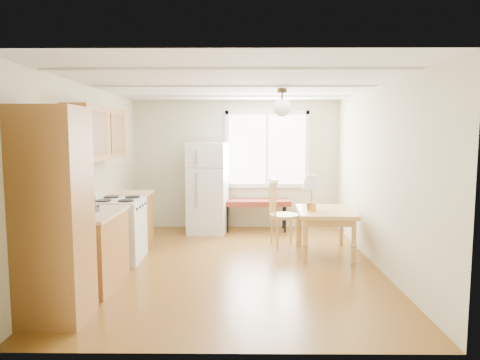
{
  "coord_description": "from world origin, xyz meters",
  "views": [
    {
      "loc": [
        0.14,
        -5.91,
        1.83
      ],
      "look_at": [
        0.09,
        0.52,
        1.15
      ],
      "focal_mm": 32.0,
      "sensor_mm": 36.0,
      "label": 1
    }
  ],
  "objects_px": {
    "bench": "(256,203)",
    "dining_table": "(325,216)",
    "refrigerator": "(208,188)",
    "chair": "(278,207)"
  },
  "relations": [
    {
      "from": "bench",
      "to": "dining_table",
      "type": "distance_m",
      "value": 1.91
    },
    {
      "from": "refrigerator",
      "to": "dining_table",
      "type": "height_order",
      "value": "refrigerator"
    },
    {
      "from": "refrigerator",
      "to": "dining_table",
      "type": "relative_size",
      "value": 1.48
    },
    {
      "from": "bench",
      "to": "dining_table",
      "type": "bearing_deg",
      "value": -60.01
    },
    {
      "from": "dining_table",
      "to": "chair",
      "type": "relative_size",
      "value": 1.02
    },
    {
      "from": "refrigerator",
      "to": "bench",
      "type": "bearing_deg",
      "value": 15.27
    },
    {
      "from": "bench",
      "to": "refrigerator",
      "type": "bearing_deg",
      "value": -172.66
    },
    {
      "from": "refrigerator",
      "to": "dining_table",
      "type": "xyz_separation_m",
      "value": [
        1.92,
        -1.47,
        -0.26
      ]
    },
    {
      "from": "refrigerator",
      "to": "dining_table",
      "type": "distance_m",
      "value": 2.43
    },
    {
      "from": "refrigerator",
      "to": "bench",
      "type": "distance_m",
      "value": 0.98
    }
  ]
}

